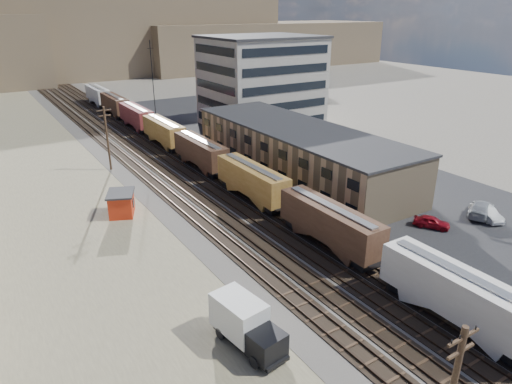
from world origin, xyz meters
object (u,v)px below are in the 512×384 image
freight_train (181,140)px  parked_car_white (487,213)px  utility_pole_north (107,137)px  box_truck (246,324)px  parked_car_silver (481,209)px  maintenance_shed (121,203)px  parked_car_blue (276,131)px  parked_car_red (432,222)px

freight_train → parked_car_white: bearing=-64.6°
utility_pole_north → box_truck: bearing=-93.7°
freight_train → utility_pole_north: utility_pole_north is taller
freight_train → box_truck: 48.72m
parked_car_silver → maintenance_shed: bearing=33.4°
utility_pole_north → maintenance_shed: bearing=-101.7°
parked_car_silver → parked_car_blue: 45.62m
freight_train → box_truck: (-15.24, -46.26, -1.01)m
parked_car_silver → utility_pole_north: bearing=15.1°
maintenance_shed → parked_car_red: bearing=-38.2°
freight_train → maintenance_shed: 24.24m
freight_train → parked_car_white: freight_train is taller
parked_car_red → parked_car_blue: 45.51m
utility_pole_north → maintenance_shed: size_ratio=2.05×
parked_car_red → utility_pole_north: bearing=90.6°
box_truck → parked_car_blue: box_truck is taller
freight_train → maintenance_shed: bearing=-131.1°
utility_pole_north → parked_car_red: 47.66m
maintenance_shed → freight_train: bearing=48.9°
utility_pole_north → parked_car_white: (32.74, -42.17, -4.53)m
utility_pole_north → box_truck: utility_pole_north is taller
parked_car_red → parked_car_silver: 7.91m
box_truck → utility_pole_north: bearing=86.3°
box_truck → freight_train: bearing=71.8°
box_truck → parked_car_red: size_ratio=1.71×
parked_car_white → parked_car_silver: bearing=92.1°
freight_train → parked_car_white: (20.44, -42.98, -2.02)m
freight_train → parked_car_blue: freight_train is taller
freight_train → maintenance_shed: (-15.91, -18.25, -1.30)m
parked_car_blue → box_truck: bearing=173.3°
maintenance_shed → parked_car_blue: bearing=29.9°
maintenance_shed → parked_car_red: maintenance_shed is taller
parked_car_red → parked_car_white: (7.47, -2.03, 0.09)m
parked_car_silver → parked_car_blue: size_ratio=1.24×
freight_train → parked_car_blue: 22.53m
utility_pole_north → parked_car_white: 53.58m
utility_pole_north → freight_train: bearing=3.7°
utility_pole_north → parked_car_blue: bearing=7.3°
parked_car_blue → maintenance_shed: bearing=150.1°
utility_pole_north → parked_car_silver: (33.12, -41.17, -4.44)m
parked_car_red → parked_car_white: parked_car_white is taller
parked_car_white → box_truck: bearing=-152.4°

